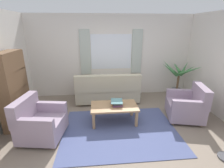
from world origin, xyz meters
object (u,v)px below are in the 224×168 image
at_px(couch, 108,90).
at_px(bookshelf, 15,88).
at_px(potted_plant, 178,80).
at_px(armchair_left, 39,122).
at_px(book_stack_on_table, 117,103).
at_px(coffee_table, 114,108).
at_px(armchair_right, 188,106).

relative_size(couch, bookshelf, 1.10).
bearing_deg(potted_plant, armchair_left, -154.57).
bearing_deg(potted_plant, book_stack_on_table, -148.23).
height_order(coffee_table, potted_plant, potted_plant).
bearing_deg(potted_plant, couch, -175.63).
bearing_deg(bookshelf, armchair_right, 87.23).
bearing_deg(book_stack_on_table, couch, 97.22).
distance_m(armchair_left, book_stack_on_table, 1.74).
xyz_separation_m(armchair_left, armchair_right, (3.43, 0.44, 0.00)).
distance_m(coffee_table, potted_plant, 2.63).
distance_m(couch, armchair_right, 2.26).
bearing_deg(couch, armchair_left, 47.27).
height_order(armchair_left, book_stack_on_table, armchair_left).
xyz_separation_m(armchair_right, potted_plant, (0.39, 1.38, 0.23)).
bearing_deg(armchair_left, book_stack_on_table, -65.32).
xyz_separation_m(armchair_right, book_stack_on_table, (-1.77, 0.04, 0.14)).
bearing_deg(bookshelf, book_stack_on_table, 86.03).
distance_m(armchair_left, coffee_table, 1.66).
bearing_deg(couch, armchair_right, 147.98).
height_order(couch, potted_plant, potted_plant).
relative_size(armchair_left, armchair_right, 0.95).
xyz_separation_m(coffee_table, potted_plant, (2.23, 1.37, 0.20)).
height_order(armchair_left, potted_plant, potted_plant).
distance_m(couch, bookshelf, 2.45).
relative_size(armchair_left, bookshelf, 0.55).
distance_m(couch, coffee_table, 1.20).
bearing_deg(couch, coffee_table, 93.79).
bearing_deg(coffee_table, book_stack_on_table, 26.98).
height_order(potted_plant, bookshelf, bookshelf).
xyz_separation_m(armchair_left, bookshelf, (-0.65, 0.64, 0.52)).
distance_m(potted_plant, bookshelf, 4.64).
height_order(armchair_right, coffee_table, armchair_right).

